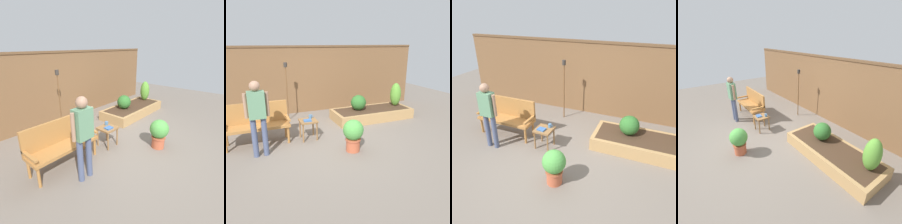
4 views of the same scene
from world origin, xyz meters
The scene contains 12 objects.
ground_plane centered at (0.00, 0.00, 0.00)m, with size 14.00×14.00×0.00m, color #70665B.
fence_back centered at (0.00, 2.60, 1.09)m, with size 8.40×0.14×2.16m.
garden_bench centered at (-1.52, 0.56, 0.54)m, with size 1.44×0.48×0.94m.
side_table centered at (-0.37, 0.34, 0.40)m, with size 0.40×0.40×0.48m.
cup_on_table centered at (-0.27, 0.46, 0.52)m, with size 0.12×0.08×0.09m.
book_on_table centered at (-0.40, 0.27, 0.50)m, with size 0.18×0.15×0.03m, color #38609E.
potted_boxwood centered at (0.35, -0.64, 0.40)m, with size 0.44×0.44×0.70m.
raised_planter_bed centered at (1.84, 1.12, 0.15)m, with size 2.40×1.00×0.30m.
shrub_near_bench centered at (1.41, 1.18, 0.53)m, with size 0.45×0.45×0.45m.
shrub_far_corner centered at (2.73, 1.18, 0.66)m, with size 0.33×0.33×0.72m.
tiki_torch centered at (-0.55, 1.93, 1.17)m, with size 0.10×0.10×1.71m.
person_by_bench centered at (-1.50, -0.12, 0.93)m, with size 0.47×0.20×1.56m.
Camera 4 is at (3.85, -1.58, 2.75)m, focal length 26.29 mm.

